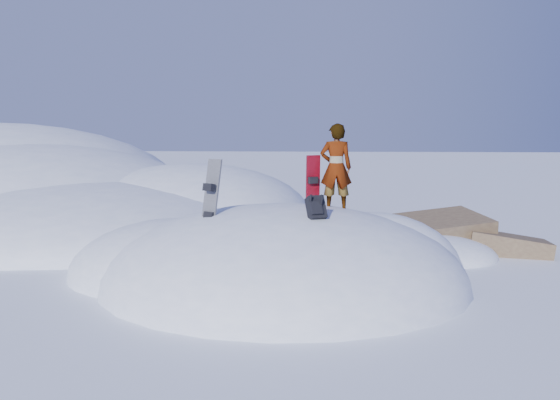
# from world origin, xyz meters

# --- Properties ---
(ground) EXTENTS (120.00, 120.00, 0.00)m
(ground) POSITION_xyz_m (0.00, 0.00, 0.00)
(ground) COLOR white
(ground) RESTS_ON ground
(snow_mound) EXTENTS (8.00, 6.00, 3.00)m
(snow_mound) POSITION_xyz_m (-0.17, 0.24, 0.00)
(snow_mound) COLOR white
(snow_mound) RESTS_ON ground
(snow_ridge) EXTENTS (21.50, 18.50, 6.40)m
(snow_ridge) POSITION_xyz_m (-10.43, 9.85, 0.00)
(snow_ridge) COLOR white
(snow_ridge) RESTS_ON ground
(rock_outcrop) EXTENTS (4.68, 4.41, 1.68)m
(rock_outcrop) POSITION_xyz_m (3.72, 3.01, 0.01)
(rock_outcrop) COLOR brown
(rock_outcrop) RESTS_ON ground
(snowboard_red) EXTENTS (0.29, 0.27, 1.62)m
(snowboard_red) POSITION_xyz_m (0.55, 0.54, 1.64)
(snowboard_red) COLOR red
(snowboard_red) RESTS_ON snow_mound
(snowboard_dark) EXTENTS (0.46, 0.47, 1.69)m
(snowboard_dark) POSITION_xyz_m (-1.31, -0.45, 1.57)
(snowboard_dark) COLOR black
(snowboard_dark) RESTS_ON snow_mound
(backpack) EXTENTS (0.41, 0.47, 0.48)m
(backpack) POSITION_xyz_m (0.62, -0.85, 1.58)
(backpack) COLOR black
(backpack) RESTS_ON snow_mound
(gear_pile) EXTENTS (0.85, 0.65, 0.22)m
(gear_pile) POSITION_xyz_m (-2.06, -1.54, 0.11)
(gear_pile) COLOR black
(gear_pile) RESTS_ON ground
(person) EXTENTS (0.64, 0.44, 1.71)m
(person) POSITION_xyz_m (1.00, 0.51, 2.19)
(person) COLOR slate
(person) RESTS_ON snow_mound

